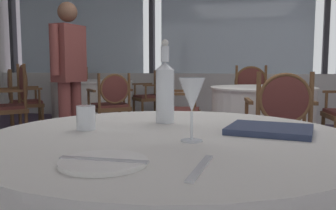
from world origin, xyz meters
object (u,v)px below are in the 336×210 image
object	(u,v)px
menu_book	(270,129)
diner_person_0	(69,70)
water_bottle	(165,90)
dining_chair_3_2	(19,96)
dining_chair_0_1	(281,119)
dining_chair_3_0	(153,92)
dining_chair_3_1	(78,89)
wine_glass	(192,96)
side_plate	(103,162)
dining_chair_0_0	(172,105)
dining_chair_3_3	(112,101)
dining_chair_0_3	(251,96)
water_tumbler	(86,118)
dining_chair_2_1	(13,99)

from	to	relation	value
menu_book	diner_person_0	world-z (taller)	diner_person_0
water_bottle	dining_chair_3_2	size ratio (longest dim) A/B	0.34
dining_chair_0_1	dining_chair_3_0	distance (m)	3.42
dining_chair_3_1	dining_chair_3_2	bearing A→B (deg)	-45.03
dining_chair_3_0	dining_chair_0_1	bearing A→B (deg)	84.11
wine_glass	menu_book	xyz separation A→B (m)	(0.23, 0.21, -0.12)
side_plate	wine_glass	size ratio (longest dim) A/B	1.07
wine_glass	dining_chair_3_2	size ratio (longest dim) A/B	0.20
dining_chair_0_0	diner_person_0	distance (m)	1.19
dining_chair_3_0	dining_chair_3_1	world-z (taller)	dining_chair_3_1
dining_chair_3_3	wine_glass	bearing A→B (deg)	166.62
dining_chair_0_0	dining_chair_0_3	bearing A→B (deg)	45.29
water_tumbler	dining_chair_2_1	world-z (taller)	dining_chair_2_1
wine_glass	dining_chair_3_0	xyz separation A→B (m)	(-1.58, 4.81, -0.35)
dining_chair_3_1	dining_chair_2_1	bearing A→B (deg)	-30.99
dining_chair_0_3	diner_person_0	distance (m)	2.46
dining_chair_0_3	dining_chair_2_1	bearing A→B (deg)	-72.55
wine_glass	water_tumbler	distance (m)	0.41
wine_glass	menu_book	world-z (taller)	wine_glass
side_plate	dining_chair_0_3	size ratio (longest dim) A/B	0.20
wine_glass	water_tumbler	xyz separation A→B (m)	(-0.39, 0.10, -0.09)
dining_chair_3_3	dining_chair_2_1	bearing A→B (deg)	83.24
dining_chair_2_1	dining_chair_3_2	bearing A→B (deg)	-104.22
water_tumbler	dining_chair_3_1	size ratio (longest dim) A/B	0.09
dining_chair_0_1	dining_chair_3_0	size ratio (longest dim) A/B	1.03
side_plate	dining_chair_3_2	bearing A→B (deg)	129.38
water_tumbler	side_plate	bearing A→B (deg)	-57.85
dining_chair_3_3	diner_person_0	distance (m)	0.98
dining_chair_0_3	diner_person_0	size ratio (longest dim) A/B	0.60
menu_book	dining_chair_0_1	bearing A→B (deg)	94.49
dining_chair_0_0	dining_chair_2_1	size ratio (longest dim) A/B	0.92
dining_chair_3_0	dining_chair_3_1	size ratio (longest dim) A/B	0.94
wine_glass	dining_chair_3_3	size ratio (longest dim) A/B	0.21
side_plate	water_bottle	distance (m)	0.62
dining_chair_3_1	dining_chair_3_3	xyz separation A→B (m)	(1.38, -1.62, -0.05)
water_tumbler	dining_chair_0_0	xyz separation A→B (m)	(-0.36, 2.74, -0.25)
water_tumbler	dining_chair_0_1	size ratio (longest dim) A/B	0.09
dining_chair_0_0	dining_chair_3_2	bearing A→B (deg)	158.52
dining_chair_0_0	diner_person_0	size ratio (longest dim) A/B	0.56
side_plate	diner_person_0	xyz separation A→B (m)	(-1.66, 2.73, 0.18)
dining_chair_3_2	menu_book	bearing A→B (deg)	-83.75
dining_chair_0_0	dining_chair_0_1	size ratio (longest dim) A/B	0.99
dining_chair_3_0	dining_chair_3_2	world-z (taller)	dining_chair_3_2
dining_chair_2_1	diner_person_0	bearing A→B (deg)	119.78
dining_chair_0_3	dining_chair_3_0	distance (m)	1.86
dining_chair_0_0	dining_chair_3_3	distance (m)	1.05
dining_chair_0_3	dining_chair_2_1	world-z (taller)	dining_chair_2_1
wine_glass	diner_person_0	world-z (taller)	diner_person_0
side_plate	dining_chair_0_1	world-z (taller)	dining_chair_0_1
side_plate	dining_chair_3_3	size ratio (longest dim) A/B	0.22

